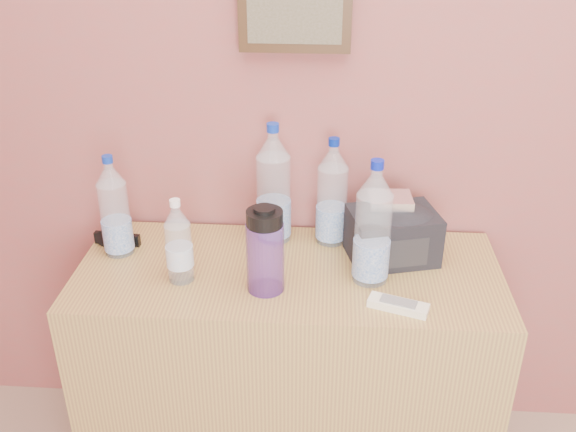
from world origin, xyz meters
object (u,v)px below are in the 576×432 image
object	(u,v)px
pet_large_a	(115,211)
toiletry_bag	(393,232)
dresser	(289,372)
pet_large_b	(274,190)
pet_large_d	(373,229)
sunglasses	(117,239)
pet_large_c	(332,197)
pet_small	(179,245)
nalgene_bottle	(265,250)
ac_remote	(398,305)
foil_packet	(390,200)

from	to	relation	value
pet_large_a	toiletry_bag	world-z (taller)	pet_large_a
dresser	pet_large_b	xyz separation A→B (m)	(-0.06, 0.17, 0.53)
pet_large_d	toiletry_bag	world-z (taller)	pet_large_d
sunglasses	pet_large_c	bearing A→B (deg)	11.77
pet_large_a	pet_small	xyz separation A→B (m)	(0.21, -0.13, -0.03)
pet_large_b	toiletry_bag	xyz separation A→B (m)	(0.34, -0.09, -0.08)
pet_large_b	sunglasses	xyz separation A→B (m)	(-0.46, -0.07, -0.14)
sunglasses	pet_large_b	bearing A→B (deg)	14.40
pet_large_a	pet_large_c	size ratio (longest dim) A/B	0.92
nalgene_bottle	sunglasses	size ratio (longest dim) A/B	1.74
pet_large_a	pet_large_d	bearing A→B (deg)	-7.39
pet_large_b	nalgene_bottle	world-z (taller)	pet_large_b
dresser	toiletry_bag	bearing A→B (deg)	16.47
pet_large_d	toiletry_bag	distance (m)	0.15
pet_large_a	pet_large_c	distance (m)	0.62
dresser	ac_remote	xyz separation A→B (m)	(0.29, -0.16, 0.38)
pet_large_a	foil_packet	xyz separation A→B (m)	(0.77, 0.04, 0.04)
pet_small	pet_large_d	bearing A→B (deg)	4.10
pet_large_c	foil_packet	bearing A→B (deg)	-23.91
pet_small	foil_packet	xyz separation A→B (m)	(0.56, 0.17, 0.07)
toiletry_bag	ac_remote	bearing A→B (deg)	-104.61
pet_large_d	nalgene_bottle	xyz separation A→B (m)	(-0.27, -0.06, -0.04)
pet_large_b	sunglasses	world-z (taller)	pet_large_b
pet_large_a	sunglasses	xyz separation A→B (m)	(-0.02, 0.04, -0.11)
pet_large_b	pet_large_c	bearing A→B (deg)	-1.09
dresser	foil_packet	distance (m)	0.61
pet_large_a	sunglasses	bearing A→B (deg)	115.08
pet_large_b	pet_large_c	size ratio (longest dim) A/B	1.12
foil_packet	ac_remote	bearing A→B (deg)	-87.23
dresser	sunglasses	bearing A→B (deg)	168.54
pet_large_b	sunglasses	distance (m)	0.48
ac_remote	nalgene_bottle	bearing A→B (deg)	-172.72
pet_large_b	toiletry_bag	bearing A→B (deg)	-14.65
pet_large_d	foil_packet	xyz separation A→B (m)	(0.05, 0.13, 0.02)
pet_large_d	sunglasses	world-z (taller)	pet_large_d
pet_large_a	ac_remote	size ratio (longest dim) A/B	1.99
dresser	pet_large_c	size ratio (longest dim) A/B	3.63
ac_remote	foil_packet	xyz separation A→B (m)	(-0.01, 0.26, 0.16)
pet_large_b	toiletry_bag	distance (m)	0.36
dresser	nalgene_bottle	world-z (taller)	nalgene_bottle
dresser	pet_large_d	distance (m)	0.57
pet_large_c	sunglasses	distance (m)	0.64
dresser	ac_remote	world-z (taller)	ac_remote
dresser	ac_remote	bearing A→B (deg)	-29.84
toiletry_bag	dresser	bearing A→B (deg)	-178.20
dresser	pet_large_d	bearing A→B (deg)	-8.10
ac_remote	toiletry_bag	bearing A→B (deg)	108.70
sunglasses	foil_packet	bearing A→B (deg)	5.40
sunglasses	ac_remote	distance (m)	0.84
pet_large_c	dresser	bearing A→B (deg)	-123.74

